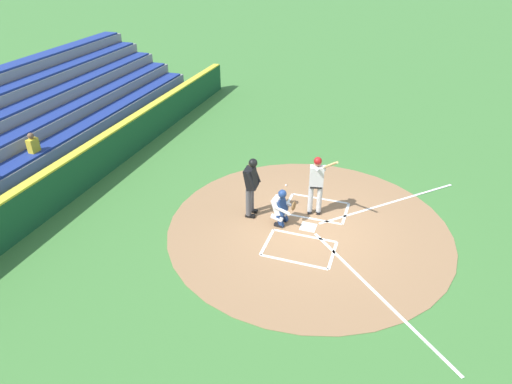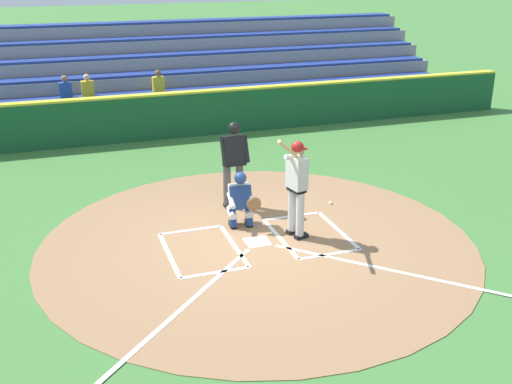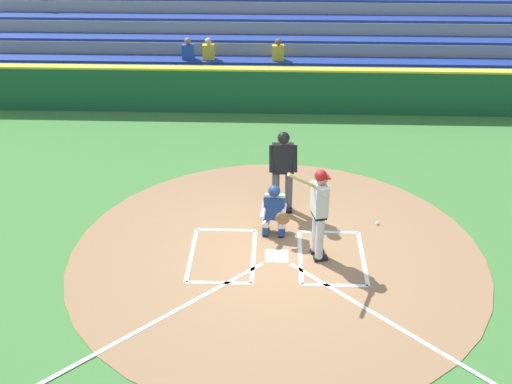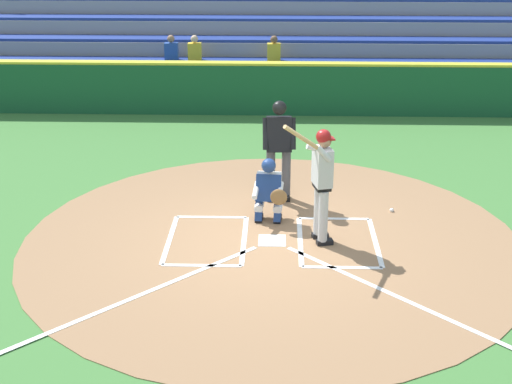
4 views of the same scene
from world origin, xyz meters
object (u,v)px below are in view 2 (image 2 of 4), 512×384
at_px(catcher, 241,198).
at_px(baseball, 331,203).
at_px(plate_umpire, 234,159).
at_px(batter, 297,182).

relative_size(catcher, baseball, 15.27).
bearing_deg(baseball, catcher, 11.86).
height_order(catcher, plate_umpire, plate_umpire).
xyz_separation_m(plate_umpire, baseball, (-1.99, 0.51, -1.04)).
relative_size(batter, plate_umpire, 1.14).
xyz_separation_m(batter, plate_umpire, (0.67, -1.76, -0.02)).
relative_size(catcher, plate_umpire, 0.61).
distance_m(batter, baseball, 2.11).
bearing_deg(catcher, baseball, -168.14).
distance_m(catcher, baseball, 2.26).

